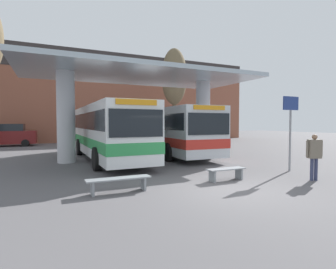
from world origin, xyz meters
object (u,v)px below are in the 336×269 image
waiting_bench_mid_platform (226,172)px  poplar_tree_behind_left (174,77)px  info_sign_platform (290,118)px  transit_bus_left_bay (107,130)px  parked_car_street (9,135)px  pedestrian_waiting (314,152)px  transit_bus_center_bay (165,129)px  waiting_bench_near_pillar (119,181)px

waiting_bench_mid_platform → poplar_tree_behind_left: poplar_tree_behind_left is taller
waiting_bench_mid_platform → info_sign_platform: info_sign_platform is taller
info_sign_platform → transit_bus_left_bay: bearing=133.6°
transit_bus_left_bay → parked_car_street: transit_bus_left_bay is taller
transit_bus_left_bay → poplar_tree_behind_left: size_ratio=1.10×
pedestrian_waiting → transit_bus_left_bay: bearing=144.3°
transit_bus_left_bay → pedestrian_waiting: 10.64m
waiting_bench_mid_platform → parked_car_street: size_ratio=0.33×
transit_bus_left_bay → pedestrian_waiting: transit_bus_left_bay is taller
transit_bus_left_bay → info_sign_platform: bearing=132.8°
transit_bus_center_bay → info_sign_platform: bearing=107.2°
transit_bus_center_bay → parked_car_street: 15.55m
parked_car_street → pedestrian_waiting: bearing=-57.3°
waiting_bench_mid_platform → pedestrian_waiting: 3.37m
waiting_bench_near_pillar → transit_bus_center_bay: bearing=58.2°
info_sign_platform → pedestrian_waiting: (-0.82, -1.78, -1.30)m
transit_bus_left_bay → waiting_bench_near_pillar: (-1.17, -7.47, -1.40)m
waiting_bench_near_pillar → waiting_bench_mid_platform: bearing=0.0°
info_sign_platform → poplar_tree_behind_left: bearing=81.9°
waiting_bench_near_pillar → info_sign_platform: bearing=3.0°
waiting_bench_near_pillar → parked_car_street: 20.76m
transit_bus_left_bay → poplar_tree_behind_left: bearing=-134.0°
waiting_bench_mid_platform → info_sign_platform: 4.34m
waiting_bench_near_pillar → pedestrian_waiting: 7.22m
waiting_bench_near_pillar → waiting_bench_mid_platform: 4.06m
parked_car_street → waiting_bench_near_pillar: bearing=-72.5°
info_sign_platform → poplar_tree_behind_left: size_ratio=0.33×
waiting_bench_near_pillar → waiting_bench_mid_platform: size_ratio=1.31×
waiting_bench_near_pillar → poplar_tree_behind_left: 21.07m
waiting_bench_mid_platform → poplar_tree_behind_left: bearing=70.1°
info_sign_platform → parked_car_street: info_sign_platform is taller
transit_bus_center_bay → parked_car_street: (-10.75, 11.21, -0.72)m
info_sign_platform → transit_bus_center_bay: bearing=105.7°
transit_bus_center_bay → pedestrian_waiting: bearing=100.1°
waiting_bench_near_pillar → waiting_bench_mid_platform: (4.06, 0.00, -0.02)m
waiting_bench_mid_platform → parked_car_street: bearing=114.9°
transit_bus_center_bay → pedestrian_waiting: size_ratio=6.74×
pedestrian_waiting → waiting_bench_near_pillar: bearing=-170.3°
poplar_tree_behind_left → parked_car_street: 16.88m
transit_bus_left_bay → transit_bus_center_bay: size_ratio=0.94×
info_sign_platform → parked_car_street: 23.67m
waiting_bench_near_pillar → waiting_bench_mid_platform: same height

